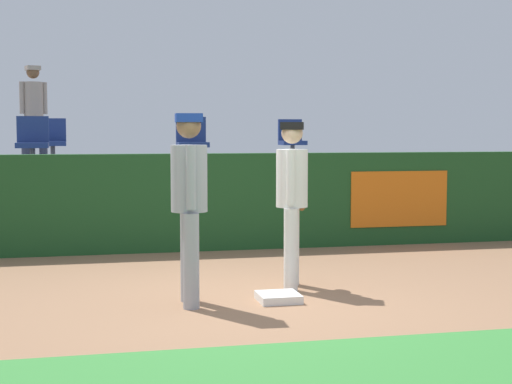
{
  "coord_description": "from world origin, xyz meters",
  "views": [
    {
      "loc": [
        -1.56,
        -7.08,
        1.65
      ],
      "look_at": [
        0.28,
        1.08,
        1.0
      ],
      "focal_mm": 53.71,
      "sensor_mm": 36.0,
      "label": 1
    }
  ],
  "objects_px": {
    "spectator_hooded": "(34,107)",
    "seat_front_left": "(33,140)",
    "seat_back_left": "(53,139)",
    "seat_front_center": "(192,140)",
    "first_base": "(278,297)",
    "player_runner_visitor": "(189,195)",
    "player_fielder_home": "(292,193)",
    "seat_back_right": "(292,139)"
  },
  "relations": [
    {
      "from": "player_runner_visitor",
      "to": "spectator_hooded",
      "type": "relative_size",
      "value": 1.01
    },
    {
      "from": "seat_front_left",
      "to": "spectator_hooded",
      "type": "xyz_separation_m",
      "value": [
        -0.14,
        2.79,
        0.58
      ]
    },
    {
      "from": "seat_back_right",
      "to": "seat_front_center",
      "type": "relative_size",
      "value": 1.0
    },
    {
      "from": "spectator_hooded",
      "to": "seat_front_center",
      "type": "bearing_deg",
      "value": 114.92
    },
    {
      "from": "seat_back_left",
      "to": "player_fielder_home",
      "type": "bearing_deg",
      "value": -66.1
    },
    {
      "from": "first_base",
      "to": "player_runner_visitor",
      "type": "relative_size",
      "value": 0.22
    },
    {
      "from": "seat_front_center",
      "to": "spectator_hooded",
      "type": "xyz_separation_m",
      "value": [
        -2.56,
        2.79,
        0.58
      ]
    },
    {
      "from": "first_base",
      "to": "player_fielder_home",
      "type": "distance_m",
      "value": 1.2
    },
    {
      "from": "player_fielder_home",
      "to": "spectator_hooded",
      "type": "bearing_deg",
      "value": -138.01
    },
    {
      "from": "player_fielder_home",
      "to": "seat_back_right",
      "type": "bearing_deg",
      "value": -176.69
    },
    {
      "from": "seat_back_right",
      "to": "seat_front_left",
      "type": "bearing_deg",
      "value": -158.39
    },
    {
      "from": "seat_front_center",
      "to": "seat_front_left",
      "type": "bearing_deg",
      "value": -180.0
    },
    {
      "from": "player_runner_visitor",
      "to": "seat_front_left",
      "type": "relative_size",
      "value": 2.18
    },
    {
      "from": "spectator_hooded",
      "to": "first_base",
      "type": "bearing_deg",
      "value": 92.02
    },
    {
      "from": "first_base",
      "to": "seat_front_left",
      "type": "bearing_deg",
      "value": 118.08
    },
    {
      "from": "seat_front_left",
      "to": "spectator_hooded",
      "type": "bearing_deg",
      "value": 92.91
    },
    {
      "from": "seat_back_left",
      "to": "seat_front_left",
      "type": "relative_size",
      "value": 1.0
    },
    {
      "from": "first_base",
      "to": "seat_front_left",
      "type": "xyz_separation_m",
      "value": [
        -2.59,
        4.85,
        1.49
      ]
    },
    {
      "from": "player_fielder_home",
      "to": "seat_back_right",
      "type": "relative_size",
      "value": 2.09
    },
    {
      "from": "player_fielder_home",
      "to": "player_runner_visitor",
      "type": "xyz_separation_m",
      "value": [
        -1.18,
        -0.58,
        0.04
      ]
    },
    {
      "from": "seat_back_left",
      "to": "spectator_hooded",
      "type": "xyz_separation_m",
      "value": [
        -0.37,
        0.99,
        0.58
      ]
    },
    {
      "from": "seat_front_left",
      "to": "seat_front_center",
      "type": "relative_size",
      "value": 1.0
    },
    {
      "from": "spectator_hooded",
      "to": "seat_back_left",
      "type": "bearing_deg",
      "value": 92.78
    },
    {
      "from": "seat_front_left",
      "to": "seat_front_center",
      "type": "distance_m",
      "value": 2.42
    },
    {
      "from": "player_runner_visitor",
      "to": "seat_back_left",
      "type": "distance_m",
      "value": 6.79
    },
    {
      "from": "player_runner_visitor",
      "to": "spectator_hooded",
      "type": "distance_m",
      "value": 7.89
    },
    {
      "from": "spectator_hooded",
      "to": "seat_front_left",
      "type": "bearing_deg",
      "value": 75.27
    },
    {
      "from": "player_fielder_home",
      "to": "first_base",
      "type": "bearing_deg",
      "value": -7.86
    },
    {
      "from": "first_base",
      "to": "seat_front_center",
      "type": "bearing_deg",
      "value": 91.98
    },
    {
      "from": "seat_front_center",
      "to": "spectator_hooded",
      "type": "height_order",
      "value": "spectator_hooded"
    },
    {
      "from": "player_fielder_home",
      "to": "seat_front_left",
      "type": "xyz_separation_m",
      "value": [
        -2.9,
        4.23,
        0.52
      ]
    },
    {
      "from": "player_fielder_home",
      "to": "seat_front_left",
      "type": "bearing_deg",
      "value": -127.01
    },
    {
      "from": "seat_front_left",
      "to": "spectator_hooded",
      "type": "relative_size",
      "value": 0.46
    },
    {
      "from": "first_base",
      "to": "seat_front_center",
      "type": "relative_size",
      "value": 0.48
    },
    {
      "from": "seat_front_left",
      "to": "seat_back_right",
      "type": "bearing_deg",
      "value": 21.61
    },
    {
      "from": "player_fielder_home",
      "to": "seat_back_right",
      "type": "distance_m",
      "value": 6.27
    },
    {
      "from": "player_fielder_home",
      "to": "player_runner_visitor",
      "type": "relative_size",
      "value": 0.96
    },
    {
      "from": "player_runner_visitor",
      "to": "seat_front_left",
      "type": "distance_m",
      "value": 5.13
    },
    {
      "from": "seat_back_right",
      "to": "seat_front_center",
      "type": "xyz_separation_m",
      "value": [
        -2.12,
        -1.8,
        0.0
      ]
    },
    {
      "from": "player_fielder_home",
      "to": "player_runner_visitor",
      "type": "distance_m",
      "value": 1.31
    },
    {
      "from": "seat_back_left",
      "to": "seat_front_center",
      "type": "xyz_separation_m",
      "value": [
        2.19,
        -1.8,
        0.0
      ]
    },
    {
      "from": "player_runner_visitor",
      "to": "seat_front_center",
      "type": "height_order",
      "value": "seat_front_center"
    }
  ]
}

